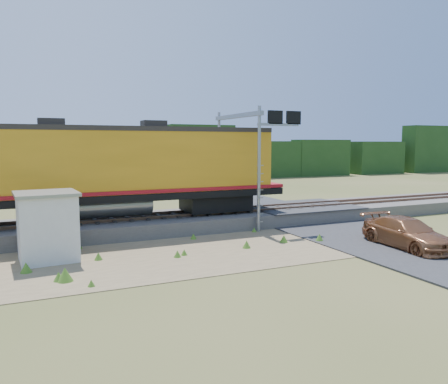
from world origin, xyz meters
name	(u,v)px	position (x,y,z in m)	size (l,w,h in m)	color
ground	(249,248)	(0.00, 0.00, 0.00)	(140.00, 140.00, 0.00)	#475123
ballast	(203,220)	(0.00, 6.00, 0.40)	(70.00, 5.00, 0.80)	slate
rails	(203,212)	(0.00, 6.00, 0.88)	(70.00, 1.54, 0.16)	brown
dirt_shoulder	(206,250)	(-2.00, 0.50, 0.01)	(26.00, 8.00, 0.03)	#8C7754
road	(354,231)	(7.00, 0.74, 0.09)	(7.00, 66.00, 0.86)	#38383A
tree_line_north	(111,159)	(0.00, 38.00, 3.07)	(130.00, 3.00, 6.50)	#1D3D16
weed_clumps	(178,255)	(-3.50, 0.10, 0.00)	(15.00, 6.20, 0.56)	#477722
locomotive	(90,168)	(-6.49, 6.00, 3.70)	(21.50, 3.28, 5.55)	black
shed	(47,226)	(-8.85, 1.56, 1.50)	(2.68, 2.68, 2.96)	silver
signal_gantry	(247,138)	(2.63, 5.34, 5.29)	(2.80, 6.20, 7.05)	gray
car	(407,233)	(6.95, -3.05, 0.72)	(2.01, 4.95, 1.44)	#A1633B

